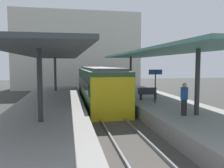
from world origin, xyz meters
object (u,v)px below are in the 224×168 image
object	(u,v)px
platform_sign	(155,79)
passenger_near_bench	(184,99)
litter_bin	(124,88)
commuter_train	(98,85)
platform_bench	(148,93)

from	to	relation	value
platform_sign	passenger_near_bench	xyz separation A→B (m)	(0.07, -3.72, -0.78)
litter_bin	commuter_train	bearing A→B (deg)	-174.44
platform_sign	passenger_near_bench	size ratio (longest dim) A/B	1.35
commuter_train	platform_bench	world-z (taller)	commuter_train
litter_bin	passenger_near_bench	bearing A→B (deg)	-85.98
platform_bench	platform_sign	xyz separation A→B (m)	(-0.06, -1.60, 1.16)
platform_sign	commuter_train	bearing A→B (deg)	117.91
platform_bench	platform_sign	bearing A→B (deg)	-92.15
platform_bench	litter_bin	distance (m)	4.40
commuter_train	platform_sign	size ratio (longest dim) A/B	6.19
platform_bench	litter_bin	bearing A→B (deg)	98.73
commuter_train	platform_bench	size ratio (longest dim) A/B	9.77
platform_bench	commuter_train	bearing A→B (deg)	126.89
platform_sign	passenger_near_bench	world-z (taller)	platform_sign
passenger_near_bench	commuter_train	bearing A→B (deg)	108.17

